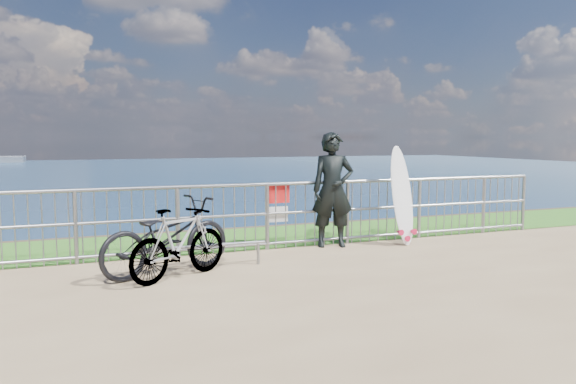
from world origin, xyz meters
name	(u,v)px	position (x,y,z in m)	size (l,w,h in m)	color
grass_strip	(273,236)	(0.00, 2.70, 0.01)	(120.00, 120.00, 0.00)	#2C6B1D
railing	(296,214)	(0.01, 1.60, 0.58)	(10.06, 0.10, 1.13)	gray
surfer	(333,190)	(0.64, 1.45, 0.98)	(0.72, 0.47, 1.97)	black
surfboard	(402,199)	(1.86, 1.18, 0.80)	(0.53, 0.49, 1.75)	silver
bicycle_near	(167,236)	(-2.34, 0.53, 0.52)	(0.70, 2.00, 1.05)	black
bicycle_far	(179,243)	(-2.24, 0.19, 0.48)	(0.45, 1.60, 0.96)	black
bike_rack	(208,248)	(-1.75, 0.62, 0.29)	(1.72, 0.05, 0.36)	gray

